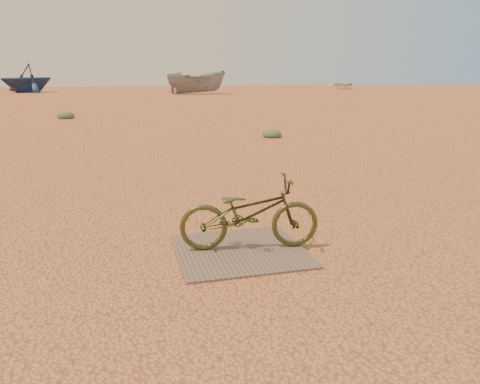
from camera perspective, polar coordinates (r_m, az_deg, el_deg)
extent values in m
plane|color=#E7874B|center=(4.51, 0.95, -9.55)|extent=(120.00, 120.00, 0.00)
cube|color=brown|center=(4.95, 0.00, -7.18)|extent=(1.33, 1.28, 0.02)
imported|color=#3E461F|center=(4.88, 1.18, -2.59)|extent=(1.52, 0.71, 0.77)
imported|color=navy|center=(47.46, -24.58, 12.54)|extent=(6.44, 6.39, 2.57)
imported|color=gray|center=(40.29, -5.34, 13.14)|extent=(5.03, 2.24, 1.89)
imported|color=silver|center=(53.83, 12.41, 12.67)|extent=(4.50, 5.23, 0.91)
ellipsoid|color=#556B4A|center=(13.60, 3.91, 6.68)|extent=(0.55, 0.55, 0.30)
ellipsoid|color=#556B4A|center=(20.33, -20.44, 8.39)|extent=(0.67, 0.67, 0.37)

